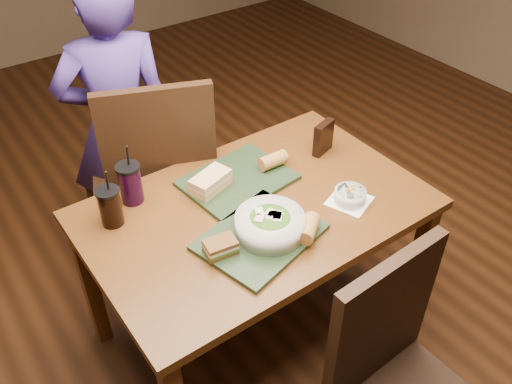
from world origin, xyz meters
TOP-DOWN VIEW (x-y plane):
  - ground at (0.00, 0.00)m, footprint 6.00×6.00m
  - dining_table at (0.00, 0.00)m, footprint 1.30×0.85m
  - chair_near at (-0.00, -0.77)m, footprint 0.45×0.45m
  - chair_far at (-0.16, 0.58)m, footprint 0.62×0.64m
  - diner at (-0.17, 0.86)m, footprint 0.61×0.46m
  - tray_near at (-0.09, -0.16)m, footprint 0.49×0.41m
  - tray_far at (0.03, 0.17)m, footprint 0.45×0.36m
  - salad_bowl at (-0.06, -0.16)m, footprint 0.25×0.25m
  - soup_bowl at (0.31, -0.19)m, footprint 0.19×0.19m
  - sandwich_near at (-0.26, -0.15)m, footprint 0.12×0.09m
  - sandwich_far at (-0.09, 0.18)m, footprint 0.18×0.13m
  - baguette_near at (0.05, -0.25)m, footprint 0.13×0.12m
  - baguette_far at (0.20, 0.15)m, footprint 0.12×0.06m
  - cup_cola at (-0.49, 0.23)m, footprint 0.09×0.09m
  - cup_berry at (-0.37, 0.31)m, footprint 0.09×0.09m
  - chip_bag at (0.45, 0.13)m, footprint 0.12×0.06m

SIDE VIEW (x-z plane):
  - ground at x=0.00m, z-range 0.00..0.00m
  - chair_near at x=0.00m, z-range 0.06..1.06m
  - chair_far at x=-0.16m, z-range 0.06..1.17m
  - dining_table at x=0.00m, z-range 0.28..1.03m
  - diner at x=-0.17m, z-range 0.00..1.49m
  - tray_near at x=-0.09m, z-range 0.75..0.77m
  - tray_far at x=0.03m, z-range 0.75..0.77m
  - soup_bowl at x=0.31m, z-range 0.75..0.81m
  - sandwich_near at x=-0.26m, z-range 0.77..0.82m
  - baguette_far at x=0.20m, z-range 0.77..0.83m
  - baguette_near at x=0.05m, z-range 0.77..0.83m
  - sandwich_far at x=-0.09m, z-range 0.77..0.83m
  - salad_bowl at x=-0.06m, z-range 0.77..0.85m
  - chip_bag at x=0.45m, z-range 0.75..0.90m
  - cup_cola at x=-0.49m, z-range 0.71..0.95m
  - cup_berry at x=-0.37m, z-range 0.71..0.96m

